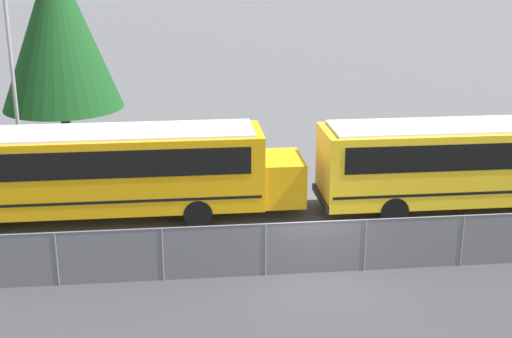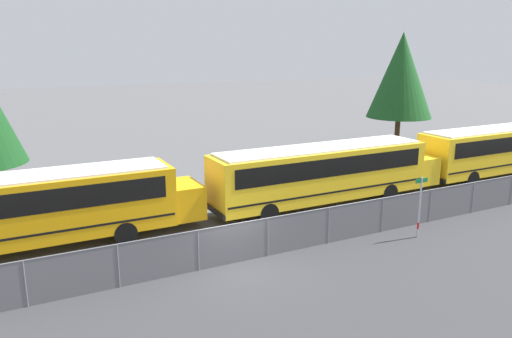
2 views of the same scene
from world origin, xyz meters
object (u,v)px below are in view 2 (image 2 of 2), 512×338
Objects in this scene: school_bus_2 at (326,170)px; tree_0 at (401,75)px; school_bus_1 at (32,206)px; street_sign at (420,206)px; school_bus_3 at (503,147)px.

tree_0 is (15.39, 11.14, 4.13)m from school_bus_2.
tree_0 is at bearing 19.63° from school_bus_1.
school_bus_1 is at bearing 157.53° from street_sign.
street_sign is 22.80m from tree_0.
school_bus_2 is (14.50, -0.48, 0.00)m from school_bus_1.
street_sign is (-13.27, -5.88, -0.45)m from school_bus_3.
tree_0 is at bearing 84.10° from school_bus_3.
school_bus_2 is 1.44× the size of tree_0.
school_bus_1 is 28.74m from school_bus_3.
school_bus_3 is at bearing -0.13° from school_bus_2.
street_sign is (0.97, -5.91, -0.45)m from school_bus_2.
school_bus_2 is at bearing 179.87° from school_bus_3.
school_bus_1 is 16.75m from street_sign.
school_bus_1 is 32.00m from tree_0.
school_bus_3 is (14.23, -0.03, 0.00)m from school_bus_2.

